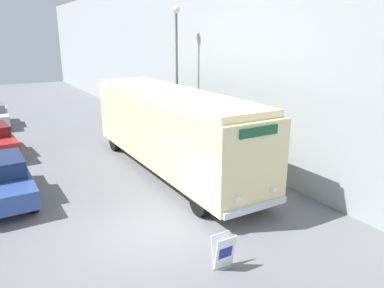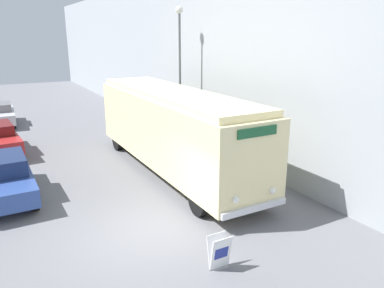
# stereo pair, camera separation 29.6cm
# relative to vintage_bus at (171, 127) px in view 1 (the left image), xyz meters

# --- Properties ---
(ground_plane) EXTENTS (80.00, 80.00, 0.00)m
(ground_plane) POSITION_rel_vintage_bus_xyz_m (-3.15, -4.37, -1.94)
(ground_plane) COLOR slate
(building_wall_right) EXTENTS (0.30, 60.00, 8.87)m
(building_wall_right) POSITION_rel_vintage_bus_xyz_m (3.21, 5.63, 2.49)
(building_wall_right) COLOR #9EA3A8
(building_wall_right) RESTS_ON ground_plane
(vintage_bus) EXTENTS (2.53, 11.19, 3.47)m
(vintage_bus) POSITION_rel_vintage_bus_xyz_m (0.00, 0.00, 0.00)
(vintage_bus) COLOR black
(vintage_bus) RESTS_ON ground_plane
(sign_board) EXTENTS (0.56, 0.34, 0.90)m
(sign_board) POSITION_rel_vintage_bus_xyz_m (-2.10, -6.86, -1.51)
(sign_board) COLOR gray
(sign_board) RESTS_ON ground_plane
(streetlamp) EXTENTS (0.36, 0.36, 6.98)m
(streetlamp) POSITION_rel_vintage_bus_xyz_m (2.04, 3.27, 2.53)
(streetlamp) COLOR #595E60
(streetlamp) RESTS_ON ground_plane
(parked_car_near) EXTENTS (1.90, 4.43, 1.56)m
(parked_car_near) POSITION_rel_vintage_bus_xyz_m (-6.53, 0.38, -1.15)
(parked_car_near) COLOR black
(parked_car_near) RESTS_ON ground_plane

